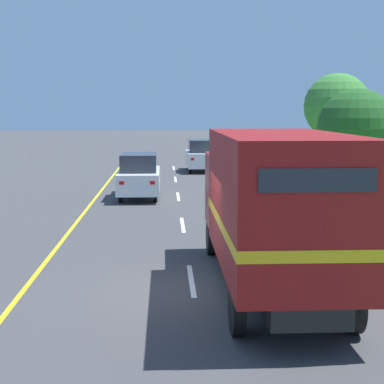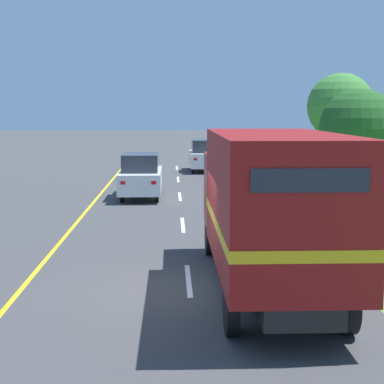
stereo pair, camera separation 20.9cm
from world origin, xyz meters
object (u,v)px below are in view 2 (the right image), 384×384
object	(u,v)px
highway_sign	(356,175)
roadside_tree_near	(359,128)
roadside_tree_mid	(341,107)
lead_car_white_ahead	(204,156)
lead_car_white	(141,176)
horse_trailer_truck	(269,204)

from	to	relation	value
highway_sign	roadside_tree_near	world-z (taller)	roadside_tree_near
highway_sign	roadside_tree_mid	world-z (taller)	roadside_tree_mid
lead_car_white_ahead	roadside_tree_near	xyz separation A→B (m)	(6.24, -11.45, 2.09)
lead_car_white	lead_car_white_ahead	world-z (taller)	lead_car_white_ahead
lead_car_white_ahead	roadside_tree_mid	xyz separation A→B (m)	(8.08, -2.14, 3.08)
horse_trailer_truck	lead_car_white	bearing A→B (deg)	103.74
horse_trailer_truck	highway_sign	distance (m)	9.34
lead_car_white	roadside_tree_near	xyz separation A→B (m)	(9.70, -0.19, 2.10)
horse_trailer_truck	highway_sign	size ratio (longest dim) A/B	2.89
lead_car_white	lead_car_white_ahead	size ratio (longest dim) A/B	1.03
horse_trailer_truck	roadside_tree_near	bearing A→B (deg)	65.44
lead_car_white_ahead	highway_sign	xyz separation A→B (m)	(4.42, -17.01, 0.62)
lead_car_white	lead_car_white_ahead	xyz separation A→B (m)	(3.45, 11.26, 0.01)
lead_car_white_ahead	horse_trailer_truck	bearing A→B (deg)	-90.09
lead_car_white	highway_sign	xyz separation A→B (m)	(7.87, -5.75, 0.63)
roadside_tree_near	lead_car_white_ahead	bearing A→B (deg)	118.60
roadside_tree_mid	roadside_tree_near	bearing A→B (deg)	-101.16
lead_car_white_ahead	roadside_tree_near	world-z (taller)	roadside_tree_near
highway_sign	roadside_tree_mid	bearing A→B (deg)	76.17
horse_trailer_truck	lead_car_white	distance (m)	14.39
highway_sign	roadside_tree_mid	xyz separation A→B (m)	(3.66, 14.87, 2.46)
roadside_tree_mid	lead_car_white_ahead	bearing A→B (deg)	165.16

